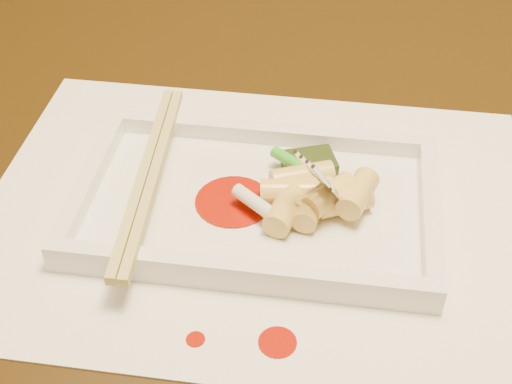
# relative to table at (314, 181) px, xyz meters

# --- Properties ---
(table) EXTENTS (1.40, 0.90, 0.75)m
(table) POSITION_rel_table_xyz_m (0.00, 0.00, 0.00)
(table) COLOR black
(table) RESTS_ON ground
(placemat) EXTENTS (0.40, 0.30, 0.00)m
(placemat) POSITION_rel_table_xyz_m (-0.04, -0.16, 0.10)
(placemat) COLOR white
(placemat) RESTS_ON table
(sauce_splatter_a) EXTENTS (0.02, 0.02, 0.00)m
(sauce_splatter_a) POSITION_rel_table_xyz_m (-0.01, -0.27, 0.10)
(sauce_splatter_a) COLOR #A31404
(sauce_splatter_a) RESTS_ON placemat
(sauce_splatter_b) EXTENTS (0.01, 0.01, 0.00)m
(sauce_splatter_b) POSITION_rel_table_xyz_m (-0.06, -0.28, 0.10)
(sauce_splatter_b) COLOR #A31404
(sauce_splatter_b) RESTS_ON placemat
(plate_base) EXTENTS (0.26, 0.16, 0.01)m
(plate_base) POSITION_rel_table_xyz_m (-0.04, -0.16, 0.11)
(plate_base) COLOR white
(plate_base) RESTS_ON placemat
(plate_rim_far) EXTENTS (0.26, 0.01, 0.01)m
(plate_rim_far) POSITION_rel_table_xyz_m (-0.04, -0.08, 0.12)
(plate_rim_far) COLOR white
(plate_rim_far) RESTS_ON plate_base
(plate_rim_near) EXTENTS (0.26, 0.01, 0.01)m
(plate_rim_near) POSITION_rel_table_xyz_m (-0.04, -0.23, 0.12)
(plate_rim_near) COLOR white
(plate_rim_near) RESTS_ON plate_base
(plate_rim_left) EXTENTS (0.01, 0.14, 0.01)m
(plate_rim_left) POSITION_rel_table_xyz_m (-0.16, -0.16, 0.12)
(plate_rim_left) COLOR white
(plate_rim_left) RESTS_ON plate_base
(plate_rim_right) EXTENTS (0.01, 0.14, 0.01)m
(plate_rim_right) POSITION_rel_table_xyz_m (0.09, -0.16, 0.12)
(plate_rim_right) COLOR white
(plate_rim_right) RESTS_ON plate_base
(veg_piece) EXTENTS (0.05, 0.04, 0.01)m
(veg_piece) POSITION_rel_table_xyz_m (-0.00, -0.12, 0.12)
(veg_piece) COLOR black
(veg_piece) RESTS_ON plate_base
(scallion_white) EXTENTS (0.04, 0.03, 0.01)m
(scallion_white) POSITION_rel_table_xyz_m (-0.03, -0.17, 0.12)
(scallion_white) COLOR #EAEACC
(scallion_white) RESTS_ON plate_base
(scallion_green) EXTENTS (0.07, 0.06, 0.01)m
(scallion_green) POSITION_rel_table_xyz_m (0.01, -0.14, 0.12)
(scallion_green) COLOR #2C9E19
(scallion_green) RESTS_ON plate_base
(chopstick_a) EXTENTS (0.02, 0.21, 0.01)m
(chopstick_a) POSITION_rel_table_xyz_m (-0.12, -0.16, 0.13)
(chopstick_a) COLOR tan
(chopstick_a) RESTS_ON plate_rim_near
(chopstick_b) EXTENTS (0.02, 0.21, 0.01)m
(chopstick_b) POSITION_rel_table_xyz_m (-0.11, -0.16, 0.13)
(chopstick_b) COLOR tan
(chopstick_b) RESTS_ON plate_rim_near
(fork) EXTENTS (0.09, 0.10, 0.14)m
(fork) POSITION_rel_table_xyz_m (0.03, -0.14, 0.18)
(fork) COLOR silver
(fork) RESTS_ON plate_base
(sauce_blob_0) EXTENTS (0.06, 0.06, 0.00)m
(sauce_blob_0) POSITION_rel_table_xyz_m (-0.05, -0.16, 0.11)
(sauce_blob_0) COLOR #A31404
(sauce_blob_0) RESTS_ON plate_base
(rice_cake_0) EXTENTS (0.05, 0.03, 0.02)m
(rice_cake_0) POSITION_rel_table_xyz_m (-0.01, -0.16, 0.12)
(rice_cake_0) COLOR #ECD66E
(rice_cake_0) RESTS_ON plate_base
(rice_cake_1) EXTENTS (0.05, 0.04, 0.02)m
(rice_cake_1) POSITION_rel_table_xyz_m (-0.00, -0.14, 0.12)
(rice_cake_1) COLOR #ECD66E
(rice_cake_1) RESTS_ON plate_base
(rice_cake_2) EXTENTS (0.04, 0.04, 0.02)m
(rice_cake_2) POSITION_rel_table_xyz_m (0.02, -0.16, 0.13)
(rice_cake_2) COLOR #ECD66E
(rice_cake_2) RESTS_ON plate_base
(rice_cake_3) EXTENTS (0.03, 0.04, 0.02)m
(rice_cake_3) POSITION_rel_table_xyz_m (-0.01, -0.17, 0.12)
(rice_cake_3) COLOR #ECD66E
(rice_cake_3) RESTS_ON plate_base
(rice_cake_4) EXTENTS (0.02, 0.04, 0.02)m
(rice_cake_4) POSITION_rel_table_xyz_m (0.00, -0.17, 0.12)
(rice_cake_4) COLOR #ECD66E
(rice_cake_4) RESTS_ON plate_base
(rice_cake_5) EXTENTS (0.03, 0.04, 0.02)m
(rice_cake_5) POSITION_rel_table_xyz_m (0.04, -0.16, 0.13)
(rice_cake_5) COLOR #ECD66E
(rice_cake_5) RESTS_ON plate_base
(rice_cake_6) EXTENTS (0.04, 0.03, 0.02)m
(rice_cake_6) POSITION_rel_table_xyz_m (0.03, -0.16, 0.12)
(rice_cake_6) COLOR #ECD66E
(rice_cake_6) RESTS_ON plate_base
(rice_cake_7) EXTENTS (0.04, 0.04, 0.02)m
(rice_cake_7) POSITION_rel_table_xyz_m (0.01, -0.16, 0.12)
(rice_cake_7) COLOR #ECD66E
(rice_cake_7) RESTS_ON plate_base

